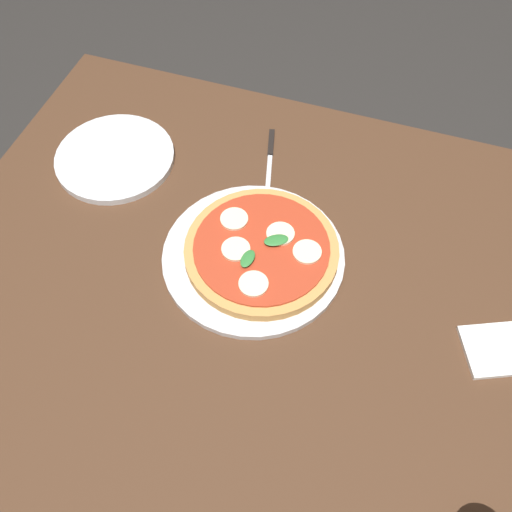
# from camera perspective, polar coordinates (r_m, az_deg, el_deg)

# --- Properties ---
(ground_plane) EXTENTS (6.00, 6.00, 0.00)m
(ground_plane) POSITION_cam_1_polar(r_m,az_deg,el_deg) (1.69, -0.73, -16.25)
(ground_plane) COLOR #2D2B28
(dining_table) EXTENTS (1.11, 0.94, 0.76)m
(dining_table) POSITION_cam_1_polar(r_m,az_deg,el_deg) (1.10, -1.09, -5.73)
(dining_table) COLOR #4C301E
(dining_table) RESTS_ON ground_plane
(serving_tray) EXTENTS (0.32, 0.32, 0.01)m
(serving_tray) POSITION_cam_1_polar(r_m,az_deg,el_deg) (1.02, 0.00, -0.13)
(serving_tray) COLOR silver
(serving_tray) RESTS_ON dining_table
(pizza) EXTENTS (0.27, 0.27, 0.03)m
(pizza) POSITION_cam_1_polar(r_m,az_deg,el_deg) (1.01, 0.54, 0.58)
(pizza) COLOR tan
(pizza) RESTS_ON serving_tray
(plate_white) EXTENTS (0.23, 0.23, 0.01)m
(plate_white) POSITION_cam_1_polar(r_m,az_deg,el_deg) (1.20, -13.62, 9.32)
(plate_white) COLOR white
(plate_white) RESTS_ON dining_table
(napkin) EXTENTS (0.16, 0.14, 0.01)m
(napkin) POSITION_cam_1_polar(r_m,az_deg,el_deg) (1.01, 23.15, -8.34)
(napkin) COLOR white
(napkin) RESTS_ON dining_table
(knife) EXTENTS (0.05, 0.16, 0.01)m
(knife) POSITION_cam_1_polar(r_m,az_deg,el_deg) (1.19, 1.42, 10.19)
(knife) COLOR black
(knife) RESTS_ON dining_table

